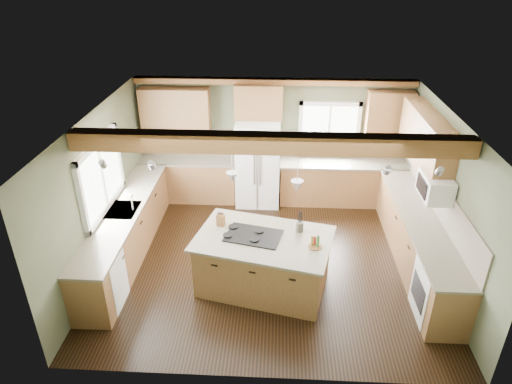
{
  "coord_description": "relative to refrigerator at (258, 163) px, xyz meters",
  "views": [
    {
      "loc": [
        0.11,
        -6.52,
        4.79
      ],
      "look_at": [
        -0.24,
        0.3,
        1.19
      ],
      "focal_mm": 32.0,
      "sensor_mm": 36.0,
      "label": 1
    }
  ],
  "objects": [
    {
      "name": "cooktop",
      "position": [
        0.07,
        -2.77,
        0.03
      ],
      "size": [
        0.94,
        0.73,
        0.02
      ],
      "primitive_type": "cube",
      "rotation": [
        0.0,
        0.0,
        -0.23
      ],
      "color": "black",
      "rests_on": "island_top"
    },
    {
      "name": "knife_block",
      "position": [
        -0.47,
        -2.49,
        0.12
      ],
      "size": [
        0.14,
        0.12,
        0.2
      ],
      "primitive_type": "cube",
      "rotation": [
        0.0,
        0.0,
        -0.33
      ],
      "color": "brown",
      "rests_on": "island_top"
    },
    {
      "name": "backsplash_right",
      "position": [
        3.08,
        -2.07,
        0.31
      ],
      "size": [
        0.03,
        3.7,
        0.58
      ],
      "primitive_type": "cube",
      "color": "brown",
      "rests_on": "wall_right"
    },
    {
      "name": "utensil_crock",
      "position": [
        0.78,
        -2.59,
        0.1
      ],
      "size": [
        0.15,
        0.15,
        0.16
      ],
      "primitive_type": "cylinder",
      "rotation": [
        0.0,
        0.0,
        -0.36
      ],
      "color": "#362F2B",
      "rests_on": "island_top"
    },
    {
      "name": "wall_back",
      "position": [
        0.3,
        0.38,
        0.4
      ],
      "size": [
        5.6,
        0.0,
        5.6
      ],
      "primitive_type": "plane",
      "rotation": [
        1.57,
        0.0,
        0.0
      ],
      "color": "#424732",
      "rests_on": "ground"
    },
    {
      "name": "base_cab_back_left",
      "position": [
        -1.49,
        0.08,
        -0.46
      ],
      "size": [
        2.02,
        0.6,
        0.88
      ],
      "primitive_type": "cube",
      "color": "brown",
      "rests_on": "floor"
    },
    {
      "name": "base_cab_back_right",
      "position": [
        1.79,
        0.08,
        -0.46
      ],
      "size": [
        2.62,
        0.6,
        0.88
      ],
      "primitive_type": "cube",
      "color": "brown",
      "rests_on": "floor"
    },
    {
      "name": "upper_cab_back_left",
      "position": [
        -1.69,
        0.21,
        1.05
      ],
      "size": [
        1.4,
        0.35,
        0.9
      ],
      "primitive_type": "cube",
      "color": "brown",
      "rests_on": "wall_back"
    },
    {
      "name": "pendant_left",
      "position": [
        -0.24,
        -2.7,
        0.98
      ],
      "size": [
        0.18,
        0.18,
        0.16
      ],
      "primitive_type": "cone",
      "rotation": [
        3.14,
        0.0,
        0.0
      ],
      "color": "#B2B2B7",
      "rests_on": "ceiling"
    },
    {
      "name": "backsplash_back",
      "position": [
        0.3,
        0.36,
        0.31
      ],
      "size": [
        5.58,
        0.03,
        0.58
      ],
      "primitive_type": "cube",
      "color": "brown",
      "rests_on": "wall_back"
    },
    {
      "name": "oven",
      "position": [
        2.79,
        -3.37,
        -0.47
      ],
      "size": [
        0.6,
        0.72,
        0.84
      ],
      "primitive_type": "cube",
      "color": "white",
      "rests_on": "floor"
    },
    {
      "name": "window_back",
      "position": [
        1.45,
        0.36,
        0.65
      ],
      "size": [
        1.1,
        0.04,
        1.0
      ],
      "primitive_type": "cube",
      "color": "white",
      "rests_on": "wall_back"
    },
    {
      "name": "counter_left",
      "position": [
        -2.2,
        -2.07,
        0.0
      ],
      "size": [
        0.64,
        3.74,
        0.04
      ],
      "primitive_type": "cube",
      "color": "#433E31",
      "rests_on": "base_cab_left"
    },
    {
      "name": "microwave",
      "position": [
        2.88,
        -2.17,
        0.65
      ],
      "size": [
        0.4,
        0.7,
        0.38
      ],
      "primitive_type": "cube",
      "color": "white",
      "rests_on": "wall_right"
    },
    {
      "name": "refrigerator",
      "position": [
        0.0,
        0.0,
        0.0
      ],
      "size": [
        0.9,
        0.74,
        1.8
      ],
      "primitive_type": "cube",
      "color": "white",
      "rests_on": "floor"
    },
    {
      "name": "upper_cab_over_fridge",
      "position": [
        -0.0,
        0.21,
        1.25
      ],
      "size": [
        0.96,
        0.35,
        0.7
      ],
      "primitive_type": "cube",
      "color": "brown",
      "rests_on": "wall_back"
    },
    {
      "name": "counter_back_right",
      "position": [
        1.79,
        0.08,
        0.0
      ],
      "size": [
        2.66,
        0.64,
        0.04
      ],
      "primitive_type": "cube",
      "color": "#433E31",
      "rests_on": "base_cab_back_right"
    },
    {
      "name": "window_left",
      "position": [
        -2.48,
        -2.07,
        0.65
      ],
      "size": [
        0.04,
        1.6,
        1.05
      ],
      "primitive_type": "cube",
      "color": "white",
      "rests_on": "wall_left"
    },
    {
      "name": "wall_right",
      "position": [
        3.1,
        -2.12,
        0.4
      ],
      "size": [
        0.0,
        5.0,
        5.0
      ],
      "primitive_type": "plane",
      "rotation": [
        1.57,
        0.0,
        -1.57
      ],
      "color": "#424732",
      "rests_on": "ground"
    },
    {
      "name": "wall_left",
      "position": [
        -2.5,
        -2.12,
        0.4
      ],
      "size": [
        0.0,
        5.0,
        5.0
      ],
      "primitive_type": "plane",
      "rotation": [
        1.57,
        0.0,
        1.57
      ],
      "color": "#424732",
      "rests_on": "ground"
    },
    {
      "name": "soffit_trim",
      "position": [
        0.3,
        0.28,
        1.64
      ],
      "size": [
        5.55,
        0.2,
        0.1
      ],
      "primitive_type": "cube",
      "color": "brown",
      "rests_on": "ceiling"
    },
    {
      "name": "floor",
      "position": [
        0.3,
        -2.12,
        -0.9
      ],
      "size": [
        5.6,
        5.6,
        0.0
      ],
      "primitive_type": "plane",
      "color": "black",
      "rests_on": "ground"
    },
    {
      "name": "bottle_tray",
      "position": [
        0.99,
        -3.01,
        0.12
      ],
      "size": [
        0.26,
        0.26,
        0.2
      ],
      "primitive_type": null,
      "rotation": [
        0.0,
        0.0,
        -0.21
      ],
      "color": "brown",
      "rests_on": "island_top"
    },
    {
      "name": "dishwasher",
      "position": [
        -2.19,
        -3.37,
        -0.47
      ],
      "size": [
        0.6,
        0.6,
        0.84
      ],
      "primitive_type": "cube",
      "color": "white",
      "rests_on": "floor"
    },
    {
      "name": "ceiling",
      "position": [
        0.3,
        -2.12,
        1.7
      ],
      "size": [
        5.6,
        5.6,
        0.0
      ],
      "primitive_type": "plane",
      "rotation": [
        3.14,
        0.0,
        0.0
      ],
      "color": "silver",
      "rests_on": "wall_back"
    },
    {
      "name": "upper_cab_back_corner",
      "position": [
        2.6,
        0.21,
        1.05
      ],
      "size": [
        0.9,
        0.35,
        0.9
      ],
      "primitive_type": "cube",
      "color": "brown",
      "rests_on": "wall_back"
    },
    {
      "name": "sink",
      "position": [
        -2.2,
        -2.07,
        0.01
      ],
      "size": [
        0.5,
        0.65,
        0.03
      ],
      "primitive_type": "cube",
      "color": "#262628",
      "rests_on": "counter_left"
    },
    {
      "name": "upper_cab_right",
      "position": [
        2.92,
        -1.22,
        1.05
      ],
      "size": [
        0.35,
        2.2,
        0.9
      ],
      "primitive_type": "cube",
      "color": "brown",
      "rests_on": "wall_right"
    },
    {
      "name": "island_top",
      "position": [
        0.22,
        -2.81,
        0.0
      ],
      "size": [
        2.3,
        1.74,
        0.04
      ],
      "primitive_type": "cube",
      "rotation": [
        0.0,
        0.0,
        -0.23
      ],
      "color": "#433E31",
      "rests_on": "island"
    },
    {
      "name": "island",
      "position": [
        0.22,
        -2.81,
        -0.46
      ],
      "size": [
        2.14,
        1.59,
        0.88
      ],
      "primitive_type": "cube",
      "rotation": [
        0.0,
        0.0,
        -0.23
      ],
      "color": "brown",
      "rests_on": "floor"
    },
    {
      "name": "pendant_right",
      "position": [
        0.69,
        -2.92,
        0.98
      ],
      "size": [
        0.18,
        0.18,
        0.16
      ],
      "primitive_type": "cone",
      "rotation": [
        3.14,
        0.0,
        0.0
      ],
      "color": "#B2B2B7",
      "rests_on": "ceiling"
    },
    {
      "name": "base_cab_right",
      "position": [
        2.8,
        -2.07,
        -0.46
      ],
      "size": [
        0.6,
        3.7,
        0.88
      ],
      "primitive_type": "cube",
      "color": "brown",
      "rests_on": "floor"
    },
    {
      "name": "base_cab_left",
      "position": [
        -2.2,
        -2.07,
        -0.46
      ],
      "size": [
        0.6,
        3.7,
        0.88
      ],
      "primitive_type": "cube",
      "color": "brown",
      "rests_on": "floor"
    },
    {
      "name": "counter_right",
      "position": [
        2.8,
        -2.07,
        0.0
      ],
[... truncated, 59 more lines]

